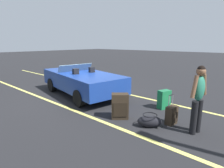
% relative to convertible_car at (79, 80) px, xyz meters
% --- Properties ---
extents(ground_plane, '(80.00, 80.00, 0.00)m').
position_rel_convertible_car_xyz_m(ground_plane, '(-0.21, 0.04, -0.59)').
color(ground_plane, black).
extents(lot_line_near, '(18.00, 0.12, 0.01)m').
position_rel_convertible_car_xyz_m(lot_line_near, '(-0.21, -1.26, -0.59)').
color(lot_line_near, '#EAE066').
rests_on(lot_line_near, ground_plane).
extents(lot_line_mid, '(18.00, 0.12, 0.01)m').
position_rel_convertible_car_xyz_m(lot_line_mid, '(-0.21, 1.44, -0.59)').
color(lot_line_mid, '#EAE066').
rests_on(lot_line_mid, ground_plane).
extents(convertible_car, '(4.38, 2.47, 1.24)m').
position_rel_convertible_car_xyz_m(convertible_car, '(0.00, 0.00, 0.00)').
color(convertible_car, navy).
rests_on(convertible_car, ground_plane).
extents(suitcase_large_black, '(0.54, 0.53, 0.74)m').
position_rel_convertible_car_xyz_m(suitcase_large_black, '(-2.98, 0.93, -0.22)').
color(suitcase_large_black, '#2D2319').
rests_on(suitcase_large_black, ground_plane).
extents(suitcase_medium_bright, '(0.36, 0.46, 0.62)m').
position_rel_convertible_car_xyz_m(suitcase_medium_bright, '(-3.56, -0.69, -0.28)').
color(suitcase_medium_bright, '#19723F').
rests_on(suitcase_medium_bright, ground_plane).
extents(suitcase_small_carryon, '(0.25, 0.36, 0.82)m').
position_rel_convertible_car_xyz_m(suitcase_small_carryon, '(-4.26, 0.30, -0.34)').
color(suitcase_small_carryon, '#2D2319').
rests_on(suitcase_small_carryon, ground_plane).
extents(duffel_bag, '(0.69, 0.63, 0.34)m').
position_rel_convertible_car_xyz_m(duffel_bag, '(-3.91, 0.84, -0.43)').
color(duffel_bag, black).
rests_on(duffel_bag, ground_plane).
extents(traveler_person, '(0.29, 0.61, 1.65)m').
position_rel_convertible_car_xyz_m(traveler_person, '(-4.90, 0.39, 0.34)').
color(traveler_person, black).
rests_on(traveler_person, ground_plane).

